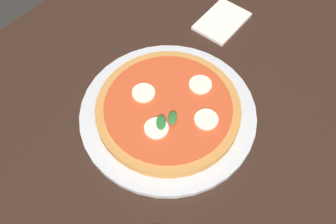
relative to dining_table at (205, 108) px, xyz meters
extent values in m
plane|color=#2D2B28|center=(0.00, 0.00, -0.63)|extent=(6.00, 6.00, 0.00)
cube|color=black|center=(0.00, 0.00, 0.07)|extent=(1.39, 0.96, 0.04)
cylinder|color=silver|center=(0.11, -0.02, 0.10)|extent=(0.36, 0.36, 0.01)
cylinder|color=#C6843F|center=(0.11, -0.02, 0.11)|extent=(0.29, 0.29, 0.02)
cylinder|color=#CC4723|center=(0.11, -0.02, 0.12)|extent=(0.26, 0.26, 0.00)
cylinder|color=#F4EACC|center=(0.17, 0.00, 0.13)|extent=(0.05, 0.05, 0.00)
cylinder|color=#F4EACC|center=(0.09, 0.06, 0.13)|extent=(0.05, 0.05, 0.00)
cylinder|color=#F4EACC|center=(0.03, 0.00, 0.13)|extent=(0.05, 0.05, 0.00)
cylinder|color=#F4EACC|center=(0.12, -0.07, 0.13)|extent=(0.05, 0.05, 0.00)
ellipsoid|color=#286B2D|center=(0.16, 0.00, 0.13)|extent=(0.04, 0.04, 0.00)
ellipsoid|color=#286B2D|center=(0.13, 0.01, 0.13)|extent=(0.03, 0.03, 0.00)
cube|color=white|center=(-0.17, -0.09, 0.10)|extent=(0.13, 0.09, 0.01)
camera|label=1|loc=(0.43, 0.25, 0.76)|focal=40.78mm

